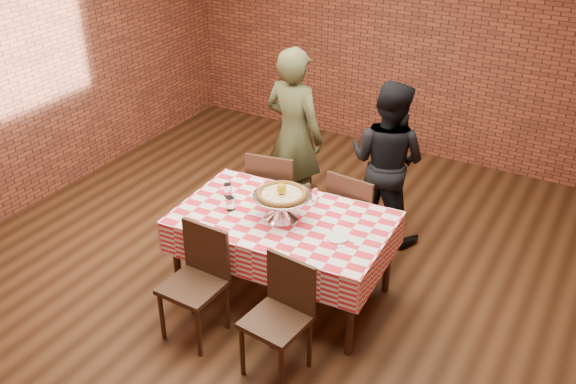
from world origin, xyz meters
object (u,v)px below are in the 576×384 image
at_px(chair_near_left, 193,287).
at_px(chair_near_right, 276,323).
at_px(pizza_stand, 282,207).
at_px(diner_olive, 294,135).
at_px(chair_far_left, 277,192).
at_px(water_glass_left, 230,204).
at_px(table, 283,257).
at_px(pizza, 282,195).
at_px(condiment_caddy, 310,193).
at_px(water_glass_right, 228,190).
at_px(diner_black, 387,162).
at_px(chair_far_right, 359,215).

height_order(chair_near_left, chair_near_right, chair_near_left).
bearing_deg(pizza_stand, diner_olive, 115.25).
relative_size(chair_far_left, diner_olive, 0.53).
bearing_deg(water_glass_left, table, 14.95).
height_order(pizza, condiment_caddy, pizza).
height_order(chair_near_left, diner_olive, diner_olive).
xyz_separation_m(table, water_glass_left, (-0.42, -0.11, 0.44)).
xyz_separation_m(pizza_stand, diner_olive, (-0.57, 1.21, 0.01)).
bearing_deg(chair_near_left, water_glass_left, 99.17).
distance_m(pizza_stand, water_glass_right, 0.57).
xyz_separation_m(water_glass_right, chair_far_left, (0.05, 0.70, -0.35)).
height_order(water_glass_right, chair_near_right, chair_near_right).
distance_m(pizza, diner_olive, 1.34).
relative_size(chair_far_left, diner_black, 0.60).
xyz_separation_m(water_glass_left, water_glass_right, (-0.15, 0.18, 0.00)).
relative_size(pizza_stand, water_glass_right, 4.20).
bearing_deg(chair_far_right, chair_near_right, 97.76).
height_order(chair_near_right, chair_far_right, chair_far_right).
height_order(chair_far_left, chair_far_right, chair_far_left).
distance_m(condiment_caddy, chair_far_right, 0.63).
bearing_deg(chair_far_left, condiment_caddy, 131.59).
relative_size(water_glass_right, chair_far_left, 0.12).
height_order(table, condiment_caddy, condiment_caddy).
relative_size(chair_near_left, chair_far_left, 0.96).
bearing_deg(water_glass_right, condiment_caddy, 23.39).
bearing_deg(chair_near_left, pizza_stand, 67.58).
relative_size(pizza_stand, chair_near_left, 0.51).
xyz_separation_m(table, condiment_caddy, (0.06, 0.34, 0.45)).
relative_size(water_glass_right, diner_black, 0.07).
height_order(table, chair_far_left, chair_far_left).
bearing_deg(water_glass_left, diner_olive, 96.61).
distance_m(condiment_caddy, chair_near_right, 1.24).
xyz_separation_m(chair_near_right, chair_far_left, (-0.92, 1.56, 0.02)).
relative_size(water_glass_right, chair_far_right, 0.12).
height_order(condiment_caddy, chair_far_right, chair_far_right).
height_order(chair_far_right, diner_olive, diner_olive).
xyz_separation_m(chair_near_right, diner_olive, (-0.98, 1.98, 0.43)).
distance_m(diner_olive, diner_black, 0.94).
distance_m(water_glass_left, diner_olive, 1.32).
relative_size(water_glass_right, chair_near_right, 0.12).
distance_m(water_glass_left, condiment_caddy, 0.66).
bearing_deg(chair_far_right, pizza, 72.64).
bearing_deg(chair_near_right, water_glass_left, 146.64).
distance_m(chair_far_right, diner_olive, 1.07).
relative_size(pizza_stand, chair_far_left, 0.50).
bearing_deg(diner_olive, table, 122.36).
xyz_separation_m(chair_near_left, diner_black, (0.69, 2.05, 0.33)).
bearing_deg(chair_near_left, chair_far_right, 68.56).
xyz_separation_m(chair_near_left, chair_far_left, (-0.18, 1.53, 0.02)).
bearing_deg(water_glass_right, chair_far_left, 85.57).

